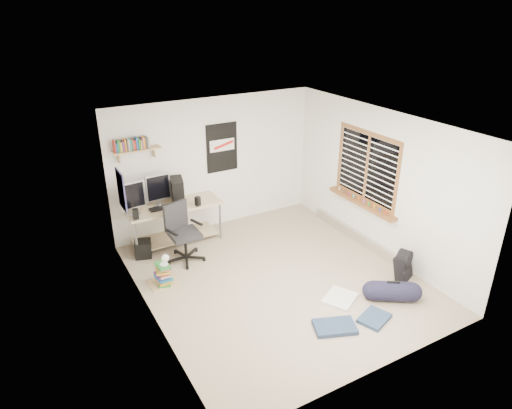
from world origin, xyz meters
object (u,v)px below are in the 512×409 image
office_chair (185,234)px  book_stack (163,275)px  backpack (403,267)px  duffel_bag (392,292)px  desk (174,223)px

office_chair → book_stack: size_ratio=2.13×
backpack → duffel_bag: bearing=-170.8°
duffel_bag → book_stack: bearing=176.9°
duffel_bag → book_stack: (-2.80, 2.07, 0.01)m
office_chair → desk: bearing=67.8°
backpack → desk: bearing=110.5°
duffel_bag → book_stack: size_ratio=1.22×
backpack → duffel_bag: 0.66m
desk → duffel_bag: bearing=-33.3°
desk → book_stack: bearing=-94.4°
book_stack → backpack: bearing=-27.2°
office_chair → duffel_bag: size_ratio=1.74×
office_chair → book_stack: (-0.57, -0.49, -0.34)m
desk → office_chair: size_ratio=1.66×
desk → office_chair: bearing=-71.8°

